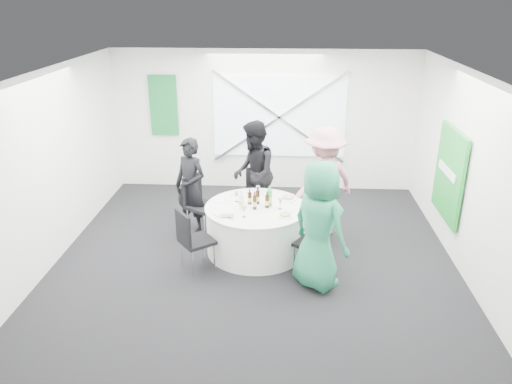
# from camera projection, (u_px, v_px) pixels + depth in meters

# --- Properties ---
(floor) EXTENTS (6.00, 6.00, 0.00)m
(floor) POSITION_uv_depth(u_px,v_px,m) (255.00, 257.00, 7.68)
(floor) COLOR black
(floor) RESTS_ON ground
(ceiling) EXTENTS (6.00, 6.00, 0.00)m
(ceiling) POSITION_uv_depth(u_px,v_px,m) (255.00, 72.00, 6.63)
(ceiling) COLOR white
(ceiling) RESTS_ON wall_back
(wall_back) EXTENTS (6.00, 0.00, 6.00)m
(wall_back) POSITION_uv_depth(u_px,v_px,m) (264.00, 121.00, 9.93)
(wall_back) COLOR white
(wall_back) RESTS_ON floor
(wall_front) EXTENTS (6.00, 0.00, 6.00)m
(wall_front) POSITION_uv_depth(u_px,v_px,m) (235.00, 285.00, 4.38)
(wall_front) COLOR white
(wall_front) RESTS_ON floor
(wall_left) EXTENTS (0.00, 6.00, 6.00)m
(wall_left) POSITION_uv_depth(u_px,v_px,m) (51.00, 167.00, 7.32)
(wall_left) COLOR white
(wall_left) RESTS_ON floor
(wall_right) EXTENTS (0.00, 6.00, 6.00)m
(wall_right) POSITION_uv_depth(u_px,v_px,m) (468.00, 176.00, 6.99)
(wall_right) COLOR white
(wall_right) RESTS_ON floor
(window_panel) EXTENTS (2.60, 0.03, 1.60)m
(window_panel) POSITION_uv_depth(u_px,v_px,m) (279.00, 117.00, 9.84)
(window_panel) COLOR white
(window_panel) RESTS_ON wall_back
(window_brace_a) EXTENTS (2.63, 0.05, 1.84)m
(window_brace_a) POSITION_uv_depth(u_px,v_px,m) (279.00, 117.00, 9.80)
(window_brace_a) COLOR silver
(window_brace_a) RESTS_ON window_panel
(window_brace_b) EXTENTS (2.63, 0.05, 1.84)m
(window_brace_b) POSITION_uv_depth(u_px,v_px,m) (279.00, 117.00, 9.80)
(window_brace_b) COLOR silver
(window_brace_b) RESTS_ON window_panel
(green_banner) EXTENTS (0.55, 0.04, 1.20)m
(green_banner) POSITION_uv_depth(u_px,v_px,m) (164.00, 105.00, 9.88)
(green_banner) COLOR #156A38
(green_banner) RESTS_ON wall_back
(green_sign) EXTENTS (0.05, 1.20, 1.40)m
(green_sign) POSITION_uv_depth(u_px,v_px,m) (449.00, 174.00, 7.62)
(green_sign) COLOR green
(green_sign) RESTS_ON wall_right
(banquet_table) EXTENTS (1.56, 1.56, 0.76)m
(banquet_table) POSITION_uv_depth(u_px,v_px,m) (256.00, 229.00, 7.72)
(banquet_table) COLOR silver
(banquet_table) RESTS_ON floor
(chair_back) EXTENTS (0.46, 0.47, 0.98)m
(chair_back) POSITION_uv_depth(u_px,v_px,m) (258.00, 192.00, 8.61)
(chair_back) COLOR black
(chair_back) RESTS_ON floor
(chair_back_left) EXTENTS (0.63, 0.62, 0.99)m
(chair_back_left) POSITION_uv_depth(u_px,v_px,m) (198.00, 200.00, 8.29)
(chair_back_left) COLOR black
(chair_back_left) RESTS_ON floor
(chair_back_right) EXTENTS (0.61, 0.60, 1.02)m
(chair_back_right) POSITION_uv_depth(u_px,v_px,m) (320.00, 208.00, 7.94)
(chair_back_right) COLOR black
(chair_back_right) RESTS_ON floor
(chair_front_right) EXTENTS (0.55, 0.54, 0.87)m
(chair_front_right) POSITION_uv_depth(u_px,v_px,m) (315.00, 240.00, 7.12)
(chair_front_right) COLOR black
(chair_front_right) RESTS_ON floor
(chair_front_left) EXTENTS (0.61, 0.61, 0.96)m
(chair_front_left) POSITION_uv_depth(u_px,v_px,m) (191.00, 237.00, 7.09)
(chair_front_left) COLOR black
(chair_front_left) RESTS_ON floor
(person_man_back_left) EXTENTS (0.71, 0.63, 1.63)m
(person_man_back_left) POSITION_uv_depth(u_px,v_px,m) (191.00, 186.00, 8.21)
(person_man_back_left) COLOR black
(person_man_back_left) RESTS_ON floor
(person_man_back) EXTENTS (0.57, 0.93, 1.82)m
(person_man_back) POSITION_uv_depth(u_px,v_px,m) (254.00, 174.00, 8.50)
(person_man_back) COLOR black
(person_man_back) RESTS_ON floor
(person_woman_pink) EXTENTS (1.29, 1.11, 1.83)m
(person_woman_pink) POSITION_uv_depth(u_px,v_px,m) (324.00, 182.00, 8.11)
(person_woman_pink) COLOR #D48991
(person_woman_pink) RESTS_ON floor
(person_woman_green) EXTENTS (1.02, 1.03, 1.80)m
(person_woman_green) POSITION_uv_depth(u_px,v_px,m) (319.00, 226.00, 6.63)
(person_woman_green) COLOR #238257
(person_woman_green) RESTS_ON floor
(plate_back) EXTENTS (0.26, 0.26, 0.01)m
(plate_back) POSITION_uv_depth(u_px,v_px,m) (259.00, 193.00, 8.07)
(plate_back) COLOR white
(plate_back) RESTS_ON banquet_table
(plate_back_left) EXTENTS (0.25, 0.25, 0.01)m
(plate_back_left) POSITION_uv_depth(u_px,v_px,m) (221.00, 200.00, 7.80)
(plate_back_left) COLOR white
(plate_back_left) RESTS_ON banquet_table
(plate_back_right) EXTENTS (0.29, 0.29, 0.04)m
(plate_back_right) POSITION_uv_depth(u_px,v_px,m) (288.00, 198.00, 7.86)
(plate_back_right) COLOR white
(plate_back_right) RESTS_ON banquet_table
(plate_front_right) EXTENTS (0.25, 0.25, 0.04)m
(plate_front_right) POSITION_uv_depth(u_px,v_px,m) (285.00, 215.00, 7.26)
(plate_front_right) COLOR white
(plate_front_right) RESTS_ON banquet_table
(plate_front_left) EXTENTS (0.25, 0.25, 0.01)m
(plate_front_left) POSITION_uv_depth(u_px,v_px,m) (222.00, 213.00, 7.34)
(plate_front_left) COLOR white
(plate_front_left) RESTS_ON banquet_table
(napkin) EXTENTS (0.21, 0.15, 0.05)m
(napkin) POSITION_uv_depth(u_px,v_px,m) (227.00, 213.00, 7.24)
(napkin) COLOR silver
(napkin) RESTS_ON plate_front_left
(beer_bottle_a) EXTENTS (0.06, 0.06, 0.24)m
(beer_bottle_a) POSITION_uv_depth(u_px,v_px,m) (250.00, 199.00, 7.64)
(beer_bottle_a) COLOR #331D09
(beer_bottle_a) RESTS_ON banquet_table
(beer_bottle_b) EXTENTS (0.06, 0.06, 0.27)m
(beer_bottle_b) POSITION_uv_depth(u_px,v_px,m) (258.00, 197.00, 7.65)
(beer_bottle_b) COLOR #331D09
(beer_bottle_b) RESTS_ON banquet_table
(beer_bottle_c) EXTENTS (0.06, 0.06, 0.26)m
(beer_bottle_c) POSITION_uv_depth(u_px,v_px,m) (267.00, 202.00, 7.51)
(beer_bottle_c) COLOR #331D09
(beer_bottle_c) RESTS_ON banquet_table
(beer_bottle_d) EXTENTS (0.06, 0.06, 0.27)m
(beer_bottle_d) POSITION_uv_depth(u_px,v_px,m) (255.00, 203.00, 7.45)
(beer_bottle_d) COLOR #331D09
(beer_bottle_d) RESTS_ON banquet_table
(green_water_bottle) EXTENTS (0.08, 0.08, 0.32)m
(green_water_bottle) POSITION_uv_depth(u_px,v_px,m) (270.00, 198.00, 7.56)
(green_water_bottle) COLOR green
(green_water_bottle) RESTS_ON banquet_table
(clear_water_bottle) EXTENTS (0.08, 0.08, 0.29)m
(clear_water_bottle) POSITION_uv_depth(u_px,v_px,m) (241.00, 201.00, 7.47)
(clear_water_bottle) COLOR white
(clear_water_bottle) RESTS_ON banquet_table
(wine_glass_a) EXTENTS (0.07, 0.07, 0.17)m
(wine_glass_a) POSITION_uv_depth(u_px,v_px,m) (280.00, 201.00, 7.45)
(wine_glass_a) COLOR white
(wine_glass_a) RESTS_ON banquet_table
(wine_glass_b) EXTENTS (0.07, 0.07, 0.17)m
(wine_glass_b) POSITION_uv_depth(u_px,v_px,m) (258.00, 189.00, 7.93)
(wine_glass_b) COLOR white
(wine_glass_b) RESTS_ON banquet_table
(wine_glass_c) EXTENTS (0.07, 0.07, 0.17)m
(wine_glass_c) POSITION_uv_depth(u_px,v_px,m) (237.00, 194.00, 7.71)
(wine_glass_c) COLOR white
(wine_glass_c) RESTS_ON banquet_table
(wine_glass_d) EXTENTS (0.07, 0.07, 0.17)m
(wine_glass_d) POSITION_uv_depth(u_px,v_px,m) (244.00, 209.00, 7.18)
(wine_glass_d) COLOR white
(wine_glass_d) RESTS_ON banquet_table
(fork_a) EXTENTS (0.08, 0.14, 0.01)m
(fork_a) POSITION_uv_depth(u_px,v_px,m) (232.00, 196.00, 7.98)
(fork_a) COLOR silver
(fork_a) RESTS_ON banquet_table
(knife_a) EXTENTS (0.10, 0.13, 0.01)m
(knife_a) POSITION_uv_depth(u_px,v_px,m) (222.00, 201.00, 7.77)
(knife_a) COLOR silver
(knife_a) RESTS_ON banquet_table
(fork_b) EXTENTS (0.15, 0.02, 0.01)m
(fork_b) POSITION_uv_depth(u_px,v_px,m) (268.00, 193.00, 8.08)
(fork_b) COLOR silver
(fork_b) RESTS_ON banquet_table
(knife_b) EXTENTS (0.15, 0.03, 0.01)m
(knife_b) POSITION_uv_depth(u_px,v_px,m) (250.00, 192.00, 8.10)
(knife_b) COLOR silver
(knife_b) RESTS_ON banquet_table
(fork_c) EXTENTS (0.10, 0.13, 0.01)m
(fork_c) POSITION_uv_depth(u_px,v_px,m) (279.00, 220.00, 7.14)
(fork_c) COLOR silver
(fork_c) RESTS_ON banquet_table
(knife_c) EXTENTS (0.10, 0.13, 0.01)m
(knife_c) POSITION_uv_depth(u_px,v_px,m) (292.00, 212.00, 7.38)
(knife_c) COLOR silver
(knife_c) RESTS_ON banquet_table
(fork_d) EXTENTS (0.10, 0.13, 0.01)m
(fork_d) POSITION_uv_depth(u_px,v_px,m) (219.00, 211.00, 7.42)
(fork_d) COLOR silver
(fork_d) RESTS_ON banquet_table
(knife_d) EXTENTS (0.10, 0.13, 0.01)m
(knife_d) POSITION_uv_depth(u_px,v_px,m) (231.00, 219.00, 7.16)
(knife_d) COLOR silver
(knife_d) RESTS_ON banquet_table
(fork_e) EXTENTS (0.09, 0.14, 0.01)m
(fork_e) POSITION_uv_depth(u_px,v_px,m) (293.00, 203.00, 7.68)
(fork_e) COLOR silver
(fork_e) RESTS_ON banquet_table
(knife_e) EXTENTS (0.08, 0.14, 0.01)m
(knife_e) POSITION_uv_depth(u_px,v_px,m) (283.00, 197.00, 7.93)
(knife_e) COLOR silver
(knife_e) RESTS_ON banquet_table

